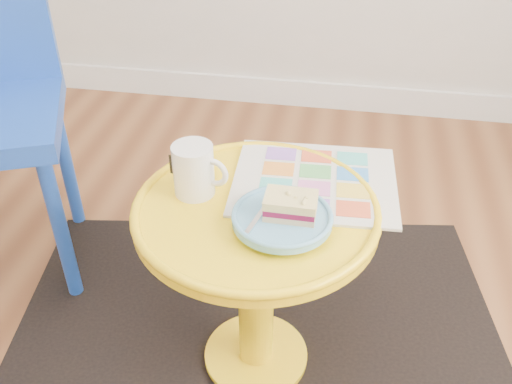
% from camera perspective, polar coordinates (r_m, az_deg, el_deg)
% --- Properties ---
extents(rug, '(1.45, 1.28, 0.01)m').
position_cam_1_polar(rug, '(1.53, 0.00, -16.17)').
color(rug, black).
rests_on(rug, ground).
extents(side_table, '(0.52, 0.52, 0.49)m').
position_cam_1_polar(side_table, '(1.28, 0.00, -6.49)').
color(side_table, yellow).
rests_on(side_table, ground).
extents(newspaper, '(0.37, 0.32, 0.01)m').
position_cam_1_polar(newspaper, '(1.27, 5.88, 1.11)').
color(newspaper, silver).
rests_on(newspaper, side_table).
extents(mug, '(0.12, 0.09, 0.11)m').
position_cam_1_polar(mug, '(1.21, -6.16, 2.33)').
color(mug, white).
rests_on(mug, side_table).
extents(plate, '(0.20, 0.20, 0.02)m').
position_cam_1_polar(plate, '(1.13, 2.63, -2.68)').
color(plate, '#61A6CE').
rests_on(plate, newspaper).
extents(cake_slice, '(0.10, 0.07, 0.04)m').
position_cam_1_polar(cake_slice, '(1.11, 3.48, -1.35)').
color(cake_slice, '#D3BC8C').
rests_on(cake_slice, plate).
extents(fork, '(0.05, 0.14, 0.00)m').
position_cam_1_polar(fork, '(1.13, 0.68, -1.90)').
color(fork, silver).
rests_on(fork, plate).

